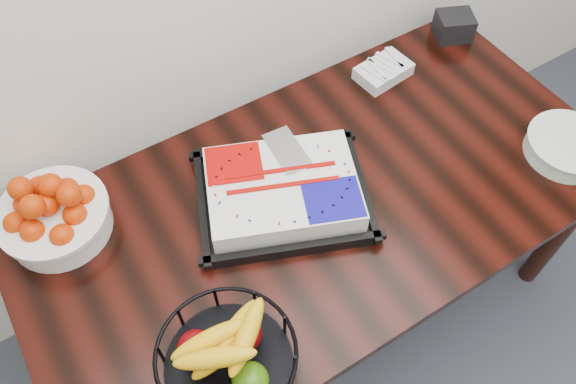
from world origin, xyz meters
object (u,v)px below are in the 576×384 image
tangerine_bowl (52,212)px  fruit_basket (227,359)px  cake_tray (282,191)px  napkin_box (454,26)px  table (323,212)px  plate_stack (567,147)px

tangerine_bowl → fruit_basket: (0.22, -0.60, -0.01)m
cake_tray → tangerine_bowl: size_ratio=1.93×
cake_tray → fruit_basket: bearing=-136.1°
fruit_basket → napkin_box: size_ratio=2.66×
table → napkin_box: bearing=23.6°
tangerine_bowl → napkin_box: (1.50, 0.05, -0.04)m
table → cake_tray: cake_tray is taller
plate_stack → cake_tray: bearing=159.6°
tangerine_bowl → fruit_basket: bearing=-70.3°
cake_tray → plate_stack: bearing=-20.4°
table → tangerine_bowl: bearing=156.4°
napkin_box → tangerine_bowl: bearing=-178.2°
fruit_basket → plate_stack: size_ratio=1.29×
fruit_basket → table: bearing=32.1°
cake_tray → plate_stack: size_ratio=2.31×
tangerine_bowl → cake_tray: bearing=-23.1°
plate_stack → fruit_basket: bearing=-178.0°
fruit_basket → cake_tray: bearing=43.9°
tangerine_bowl → fruit_basket: size_ratio=0.93×
tangerine_bowl → plate_stack: tangerine_bowl is taller
cake_tray → plate_stack: 0.90m
plate_stack → napkin_box: 0.61m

